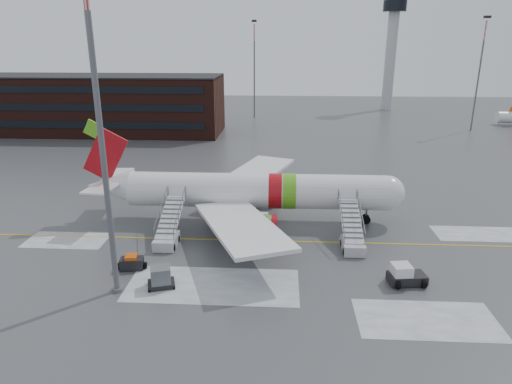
# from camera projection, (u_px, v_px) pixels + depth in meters

# --- Properties ---
(ground) EXTENTS (260.00, 260.00, 0.00)m
(ground) POSITION_uv_depth(u_px,v_px,m) (286.00, 237.00, 46.48)
(ground) COLOR #494C4F
(ground) RESTS_ON ground
(airliner) EXTENTS (35.03, 32.97, 11.18)m
(airliner) POSITION_uv_depth(u_px,v_px,m) (248.00, 191.00, 49.87)
(airliner) COLOR white
(airliner) RESTS_ON ground
(airstair_fwd) EXTENTS (2.05, 7.70, 3.48)m
(airstair_fwd) POSITION_uv_depth(u_px,v_px,m) (352.00, 237.00, 43.84)
(airstair_fwd) COLOR #B0B2B8
(airstair_fwd) RESTS_ON ground
(airstair_aft) EXTENTS (2.05, 7.70, 3.48)m
(airstair_aft) POSITION_uv_depth(u_px,v_px,m) (168.00, 233.00, 44.82)
(airstair_aft) COLOR silver
(airstair_aft) RESTS_ON ground
(pushback_tug) EXTENTS (3.20, 2.57, 1.72)m
(pushback_tug) POSITION_uv_depth(u_px,v_px,m) (405.00, 275.00, 37.34)
(pushback_tug) COLOR black
(pushback_tug) RESTS_ON ground
(uld_container) EXTENTS (2.50, 2.11, 1.75)m
(uld_container) POSITION_uv_depth(u_px,v_px,m) (161.00, 278.00, 36.84)
(uld_container) COLOR black
(uld_container) RESTS_ON ground
(baggage_tractor) EXTENTS (2.61, 1.42, 1.32)m
(baggage_tractor) POSITION_uv_depth(u_px,v_px,m) (132.00, 263.00, 39.83)
(baggage_tractor) COLOR black
(baggage_tractor) RESTS_ON ground
(light_mast_near) EXTENTS (1.20, 1.20, 26.39)m
(light_mast_near) POSITION_uv_depth(u_px,v_px,m) (99.00, 121.00, 32.23)
(light_mast_near) COLOR #595B60
(light_mast_near) RESTS_ON ground
(terminal_building) EXTENTS (62.00, 16.11, 12.30)m
(terminal_building) POSITION_uv_depth(u_px,v_px,m) (78.00, 104.00, 99.15)
(terminal_building) COLOR #3F1E16
(terminal_building) RESTS_ON ground
(control_tower) EXTENTS (6.40, 6.40, 30.00)m
(control_tower) POSITION_uv_depth(u_px,v_px,m) (392.00, 43.00, 129.08)
(control_tower) COLOR #B2B5BA
(control_tower) RESTS_ON ground
(light_mast_far_ne) EXTENTS (1.20, 1.20, 24.25)m
(light_mast_far_ne) POSITION_uv_depth(u_px,v_px,m) (480.00, 67.00, 98.66)
(light_mast_far_ne) COLOR #595B60
(light_mast_far_ne) RESTS_ON ground
(light_mast_far_n) EXTENTS (1.20, 1.20, 24.25)m
(light_mast_far_n) POSITION_uv_depth(u_px,v_px,m) (254.00, 63.00, 116.58)
(light_mast_far_n) COLOR #595B60
(light_mast_far_n) RESTS_ON ground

